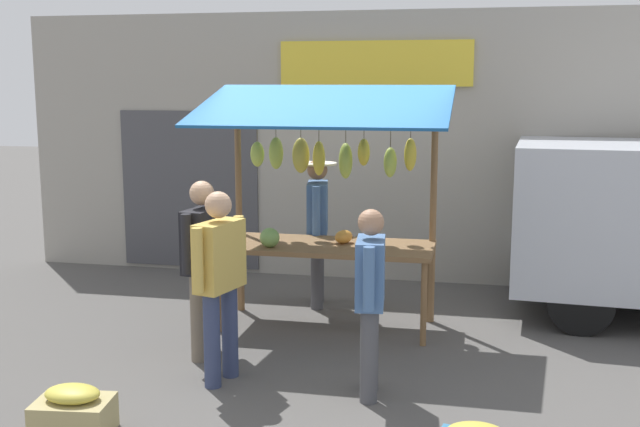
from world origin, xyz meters
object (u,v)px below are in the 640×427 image
(shopper_in_grey_tee, at_px, (203,256))
(market_stall, at_px, (326,178))
(produce_crate_near, at_px, (73,413))
(shopper_with_ponytail, at_px, (370,291))
(vendor_with_sunhat, at_px, (317,220))
(shopper_with_shopping_bag, at_px, (220,273))

(shopper_in_grey_tee, bearing_deg, market_stall, -31.39)
(market_stall, xyz_separation_m, produce_crate_near, (1.27, 2.90, -1.39))
(shopper_with_ponytail, xyz_separation_m, shopper_in_grey_tee, (1.63, -0.61, 0.07))
(vendor_with_sunhat, height_order, shopper_with_shopping_bag, vendor_with_sunhat)
(market_stall, relative_size, shopper_with_ponytail, 1.62)
(vendor_with_sunhat, height_order, shopper_in_grey_tee, vendor_with_sunhat)
(shopper_with_ponytail, bearing_deg, shopper_with_shopping_bag, 82.00)
(market_stall, bearing_deg, shopper_with_ponytail, 112.35)
(shopper_with_ponytail, bearing_deg, market_stall, 16.53)
(vendor_with_sunhat, distance_m, produce_crate_near, 3.84)
(vendor_with_sunhat, distance_m, shopper_with_ponytail, 2.64)
(market_stall, relative_size, vendor_with_sunhat, 1.49)
(shopper_with_shopping_bag, xyz_separation_m, shopper_in_grey_tee, (0.35, -0.56, 0.01))
(shopper_with_ponytail, height_order, shopper_with_shopping_bag, shopper_with_shopping_bag)
(vendor_with_sunhat, bearing_deg, shopper_with_ponytail, 11.60)
(shopper_with_shopping_bag, relative_size, shopper_in_grey_tee, 0.99)
(shopper_with_shopping_bag, distance_m, shopper_in_grey_tee, 0.66)
(vendor_with_sunhat, height_order, shopper_with_ponytail, vendor_with_sunhat)
(market_stall, height_order, produce_crate_near, market_stall)
(market_stall, distance_m, produce_crate_near, 3.45)
(market_stall, xyz_separation_m, vendor_with_sunhat, (0.24, -0.71, -0.56))
(market_stall, height_order, shopper_with_ponytail, market_stall)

